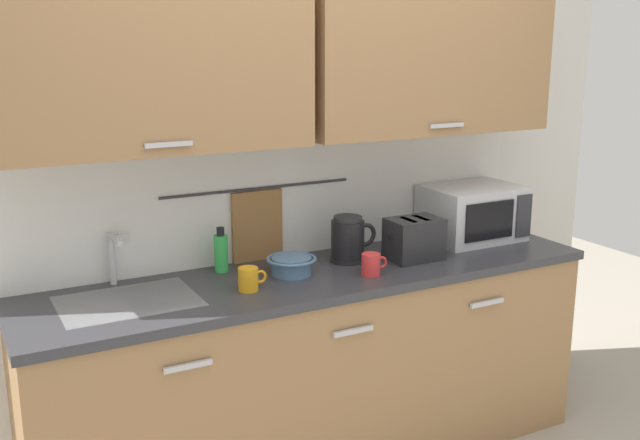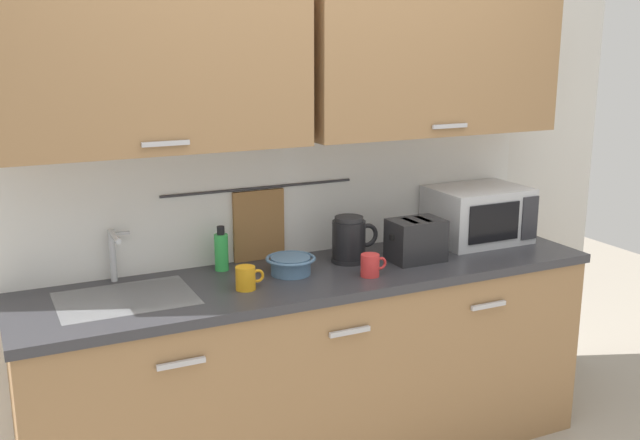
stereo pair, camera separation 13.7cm
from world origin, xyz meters
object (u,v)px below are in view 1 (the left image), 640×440
object	(u,v)px
microwave	(472,213)
mug_by_kettle	(371,264)
mug_near_sink	(249,279)
mixing_bowl	(291,264)
toaster	(414,239)
electric_kettle	(348,239)
dish_soap_bottle	(221,252)

from	to	relation	value
microwave	mug_by_kettle	distance (m)	0.80
mug_by_kettle	mug_near_sink	bearing A→B (deg)	172.94
mug_near_sink	microwave	bearing A→B (deg)	8.52
mixing_bowl	mug_by_kettle	distance (m)	0.34
toaster	mug_by_kettle	world-z (taller)	toaster
electric_kettle	mug_by_kettle	distance (m)	0.23
microwave	toaster	bearing A→B (deg)	-161.72
electric_kettle	mug_near_sink	size ratio (longest dim) A/B	1.89
toaster	mug_by_kettle	size ratio (longest dim) A/B	2.13
mug_near_sink	dish_soap_bottle	bearing A→B (deg)	91.65
microwave	mug_by_kettle	xyz separation A→B (m)	(-0.75, -0.26, -0.09)
dish_soap_bottle	mug_near_sink	distance (m)	0.29
electric_kettle	mixing_bowl	distance (m)	0.32
microwave	mug_near_sink	bearing A→B (deg)	-171.48
microwave	mug_by_kettle	size ratio (longest dim) A/B	3.83
dish_soap_bottle	toaster	bearing A→B (deg)	-16.22
electric_kettle	toaster	size ratio (longest dim) A/B	0.89
mug_near_sink	mug_by_kettle	bearing A→B (deg)	-7.06
mug_near_sink	mixing_bowl	world-z (taller)	mug_near_sink
dish_soap_bottle	mixing_bowl	distance (m)	0.31
mixing_bowl	toaster	distance (m)	0.59
dish_soap_bottle	mug_near_sink	bearing A→B (deg)	-88.35
mug_by_kettle	mixing_bowl	bearing A→B (deg)	150.10
microwave	dish_soap_bottle	distance (m)	1.29
mug_near_sink	mixing_bowl	bearing A→B (deg)	23.39
dish_soap_bottle	mixing_bowl	size ratio (longest dim) A/B	0.92
dish_soap_bottle	mixing_bowl	bearing A→B (deg)	-36.37
mixing_bowl	toaster	world-z (taller)	toaster
electric_kettle	mug_by_kettle	world-z (taller)	electric_kettle
microwave	electric_kettle	xyz separation A→B (m)	(-0.73, -0.03, -0.03)
microwave	dish_soap_bottle	world-z (taller)	microwave
electric_kettle	toaster	distance (m)	0.30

